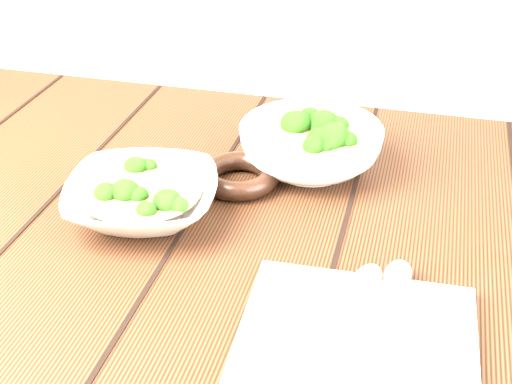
# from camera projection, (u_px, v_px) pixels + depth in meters

# --- Properties ---
(table) EXTENTS (1.20, 0.80, 0.75)m
(table) POSITION_uv_depth(u_px,v_px,m) (210.00, 286.00, 1.01)
(table) COLOR #371C0F
(table) RESTS_ON ground
(soup_bowl_front) EXTENTS (0.24, 0.24, 0.06)m
(soup_bowl_front) POSITION_uv_depth(u_px,v_px,m) (142.00, 197.00, 0.93)
(soup_bowl_front) COLOR white
(soup_bowl_front) RESTS_ON table
(soup_bowl_back) EXTENTS (0.23, 0.23, 0.08)m
(soup_bowl_back) POSITION_uv_depth(u_px,v_px,m) (311.00, 146.00, 1.04)
(soup_bowl_back) COLOR white
(soup_bowl_back) RESTS_ON table
(trivet) EXTENTS (0.13, 0.13, 0.03)m
(trivet) POSITION_uv_depth(u_px,v_px,m) (238.00, 176.00, 1.01)
(trivet) COLOR black
(trivet) RESTS_ON table
(napkin) EXTENTS (0.25, 0.21, 0.01)m
(napkin) POSITION_uv_depth(u_px,v_px,m) (357.00, 337.00, 0.74)
(napkin) COLOR beige
(napkin) RESTS_ON table
(spoon_left) EXTENTS (0.05, 0.20, 0.01)m
(spoon_left) POSITION_uv_depth(u_px,v_px,m) (357.00, 299.00, 0.77)
(spoon_left) COLOR #A19E8E
(spoon_left) RESTS_ON napkin
(spoon_right) EXTENTS (0.04, 0.20, 0.01)m
(spoon_right) POSITION_uv_depth(u_px,v_px,m) (392.00, 295.00, 0.78)
(spoon_right) COLOR #A19E8E
(spoon_right) RESTS_ON napkin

